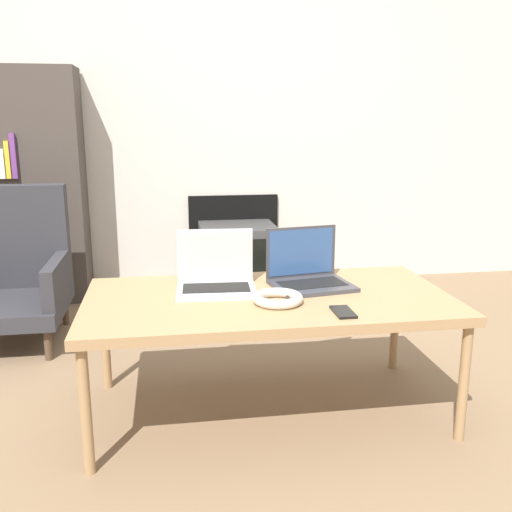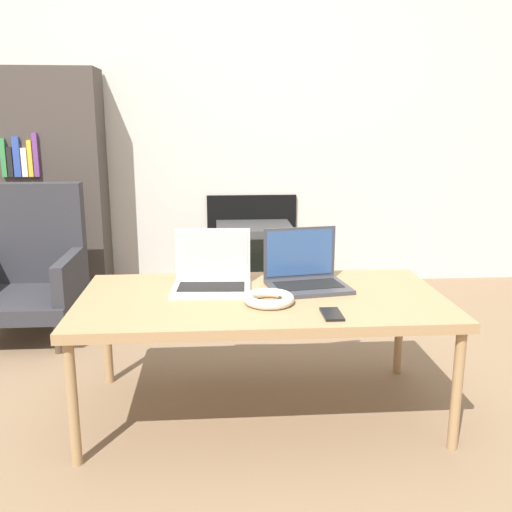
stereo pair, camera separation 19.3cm
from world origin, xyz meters
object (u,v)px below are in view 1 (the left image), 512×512
at_px(armchair, 12,271).
at_px(laptop_right, 308,273).
at_px(laptop_left, 216,277).
at_px(tv, 238,259).
at_px(phone, 343,312).
at_px(headphones, 278,298).

bearing_deg(armchair, laptop_right, -33.30).
bearing_deg(laptop_left, tv, 83.11).
height_order(laptop_left, phone, laptop_left).
xyz_separation_m(laptop_right, tv, (-0.10, 1.47, -0.29)).
relative_size(laptop_right, phone, 2.69).
height_order(laptop_right, headphones, laptop_right).
bearing_deg(armchair, headphones, -42.80).
xyz_separation_m(headphones, tv, (0.06, 1.68, -0.26)).
bearing_deg(laptop_left, laptop_right, 3.37).
xyz_separation_m(laptop_left, headphones, (0.20, -0.21, -0.03)).
height_order(phone, armchair, armchair).
bearing_deg(laptop_right, armchair, 137.59).
height_order(headphones, phone, headphones).
bearing_deg(headphones, laptop_left, 133.98).
relative_size(laptop_left, laptop_right, 0.94).
bearing_deg(tv, headphones, -92.16).
xyz_separation_m(laptop_left, phone, (0.40, -0.35, -0.04)).
height_order(laptop_right, tv, laptop_right).
bearing_deg(tv, laptop_right, -86.09).
xyz_separation_m(laptop_right, phone, (0.04, -0.35, -0.04)).
distance_m(laptop_left, laptop_right, 0.37).
bearing_deg(armchair, laptop_left, -42.03).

